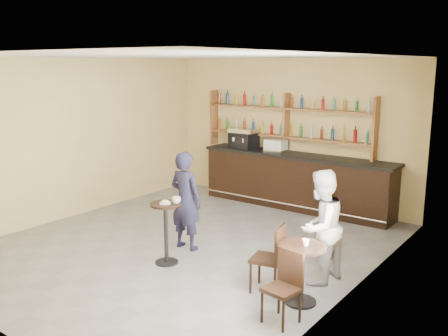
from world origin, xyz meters
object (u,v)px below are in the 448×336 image
Objects in this scene: espresso_machine at (244,138)px; man_main at (186,201)px; chair_south at (281,289)px; patron_second at (320,227)px; cafe_table at (301,274)px; pedestal_table at (166,233)px; chair_west at (267,258)px; pastry_case at (276,146)px; bar_counter at (296,181)px.

man_main reaches higher than espresso_machine.
patron_second is at bearing 105.08° from chair_south.
cafe_table is 0.60m from chair_south.
pedestal_table is 1.78m from chair_west.
cafe_table is (3.57, -3.91, -1.00)m from espresso_machine.
pastry_case is 4.51m from chair_west.
patron_second reaches higher than chair_south.
cafe_table is at bearing 165.21° from man_main.
man_main reaches higher than cafe_table.
pedestal_table is at bearing 104.01° from man_main.
bar_counter reaches higher than chair_west.
man_main reaches higher than bar_counter.
bar_counter is at bearing 88.15° from pedestal_table.
cafe_table is at bearing 1.48° from pedestal_table.
patron_second is (2.10, -3.17, 0.23)m from bar_counter.
cafe_table is 0.56m from chair_west.
pedestal_table is (0.39, -3.97, -0.83)m from pastry_case.
pastry_case is 4.85m from cafe_table.
pastry_case is 5.36m from chair_south.
bar_counter reaches higher than chair_south.
chair_south is (0.05, -0.60, 0.04)m from cafe_table.
pastry_case is 0.50× the size of chair_south.
chair_south is at bearing -63.48° from bar_counter.
chair_south is at bearing 30.31° from chair_west.
espresso_machine is at bearing -154.31° from chair_west.
man_main reaches higher than pastry_case.
pedestal_table is 0.58× the size of man_main.
chair_west is 0.89m from patron_second.
man_main reaches higher than chair_south.
chair_west is at bearing 174.81° from cafe_table.
man_main is 1.76× the size of chair_west.
pastry_case is 0.27× the size of patron_second.
pedestal_table is 0.59× the size of patron_second.
espresso_machine reaches higher than chair_west.
bar_counter is 3.31m from man_main.
espresso_machine is 0.64× the size of pedestal_table.
bar_counter is at bearing 119.37° from cafe_table.
pastry_case reaches higher than cafe_table.
pedestal_table is 2.39m from patron_second.
pastry_case is at bearing -132.24° from patron_second.
cafe_table is at bearing -58.44° from pastry_case.
pastry_case is 4.07m from pedestal_table.
espresso_machine is at bearing 132.44° from cafe_table.
chair_south is at bearing -12.79° from pedestal_table.
patron_second is (3.47, -3.17, -0.58)m from espresso_machine.
man_main reaches higher than patron_second.
bar_counter is at bearing -96.12° from man_main.
chair_south is at bearing 153.63° from man_main.
patron_second reaches higher than pastry_case.
pastry_case is at bearing 180.00° from bar_counter.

